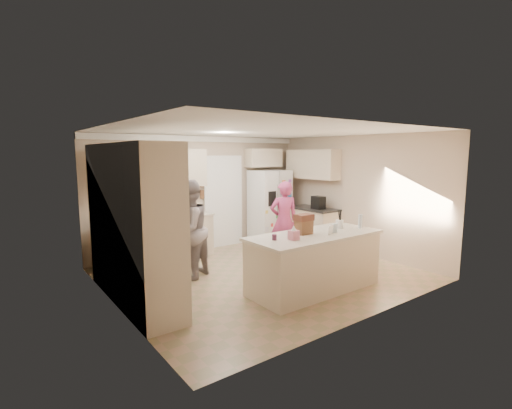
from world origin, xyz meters
TOP-DOWN VIEW (x-y plane):
  - floor at (0.00, 0.00)m, footprint 5.20×4.60m
  - ceiling at (0.00, 0.00)m, footprint 5.20×4.60m
  - wall_back at (0.00, 2.31)m, footprint 5.20×0.02m
  - wall_front at (0.00, -2.31)m, footprint 5.20×0.02m
  - wall_left at (-2.61, 0.00)m, footprint 0.02×4.60m
  - wall_right at (2.61, 0.00)m, footprint 0.02×4.60m
  - crown_back at (0.00, 2.26)m, footprint 5.20×0.08m
  - pantry_bank at (-2.30, 0.20)m, footprint 0.60×2.60m
  - back_base_cab at (-1.15, 2.00)m, footprint 2.20×0.60m
  - back_countertop at (-1.15, 1.99)m, footprint 2.24×0.63m
  - back_upper_cab at (-1.15, 2.12)m, footprint 2.20×0.35m
  - doorway_opening at (0.55, 2.28)m, footprint 0.90×0.06m
  - doorway_casing at (0.55, 2.24)m, footprint 1.02×0.03m
  - wall_frame_upper at (0.02, 2.27)m, footprint 0.15×0.02m
  - wall_frame_lower at (0.02, 2.27)m, footprint 0.15×0.02m
  - refrigerator at (1.67, 1.89)m, footprint 0.93×0.73m
  - fridge_seam at (1.67, 1.54)m, footprint 0.02×0.02m
  - fridge_dispenser at (1.45, 1.53)m, footprint 0.22×0.03m
  - fridge_handle_l at (1.62, 1.52)m, footprint 0.02×0.02m
  - fridge_handle_r at (1.72, 1.52)m, footprint 0.02×0.02m
  - over_fridge_cab at (1.65, 2.12)m, footprint 0.95×0.35m
  - right_base_cab at (2.30, 1.00)m, footprint 0.60×1.20m
  - right_countertop at (2.29, 1.00)m, footprint 0.63×1.24m
  - right_upper_cab at (2.43, 1.20)m, footprint 0.35×1.50m
  - coffee_maker at (2.25, 0.80)m, footprint 0.22×0.28m
  - island_base at (0.20, -1.10)m, footprint 2.20×0.90m
  - island_top at (0.20, -1.10)m, footprint 2.28×0.96m
  - utensil_crock at (0.85, -1.05)m, footprint 0.13×0.13m
  - tissue_box at (-0.35, -1.20)m, footprint 0.13×0.13m
  - tissue_plume at (-0.35, -1.20)m, footprint 0.08×0.08m
  - dollhouse_body at (0.05, -1.00)m, footprint 0.26×0.18m
  - dollhouse_roof at (0.05, -1.00)m, footprint 0.28×0.20m
  - jam_jar at (-0.60, -1.05)m, footprint 0.07×0.07m
  - greeting_card_a at (0.35, -1.30)m, footprint 0.12×0.06m
  - greeting_card_b at (0.50, -1.25)m, footprint 0.12×0.05m
  - water_bottle at (1.15, -1.25)m, footprint 0.07×0.07m
  - shaker_salt at (1.02, -0.88)m, footprint 0.05×0.05m
  - shaker_pepper at (1.09, -0.88)m, footprint 0.05×0.05m
  - teen_boy at (-1.18, 0.62)m, footprint 1.07×1.01m
  - teen_girl at (0.97, 0.54)m, footprint 0.71×0.60m
  - fridge_magnets at (1.67, 1.53)m, footprint 0.76×0.02m

SIDE VIEW (x-z plane):
  - floor at x=0.00m, z-range -0.02..0.00m
  - back_base_cab at x=-1.15m, z-range 0.00..0.88m
  - right_base_cab at x=2.30m, z-range 0.00..0.88m
  - island_base at x=0.20m, z-range 0.00..0.88m
  - teen_girl at x=0.97m, z-range 0.00..1.64m
  - teen_boy at x=-1.18m, z-range 0.00..1.76m
  - back_countertop at x=-1.15m, z-range 0.88..0.92m
  - refrigerator at x=1.67m, z-range 0.00..1.80m
  - fridge_seam at x=1.67m, z-range 0.01..1.79m
  - right_countertop at x=2.29m, z-range 0.88..0.92m
  - island_top at x=0.20m, z-range 0.88..0.93m
  - fridge_magnets at x=1.67m, z-range 0.18..1.62m
  - jam_jar at x=-0.60m, z-range 0.93..1.02m
  - shaker_salt at x=1.02m, z-range 0.93..1.02m
  - shaker_pepper at x=1.09m, z-range 0.93..1.02m
  - tissue_box at x=-0.35m, z-range 0.93..1.07m
  - utensil_crock at x=0.85m, z-range 0.93..1.07m
  - greeting_card_a at x=0.35m, z-range 0.93..1.08m
  - greeting_card_b at x=0.50m, z-range 0.93..1.08m
  - dollhouse_body at x=0.05m, z-range 0.93..1.15m
  - water_bottle at x=1.15m, z-range 0.92..1.17m
  - doorway_opening at x=0.55m, z-range 0.00..2.10m
  - doorway_casing at x=0.55m, z-range -0.06..2.16m
  - fridge_handle_l at x=1.62m, z-range 0.62..1.48m
  - fridge_handle_r at x=1.72m, z-range 0.62..1.48m
  - coffee_maker at x=2.25m, z-range 0.92..1.22m
  - tissue_plume at x=-0.35m, z-range 1.06..1.15m
  - fridge_dispenser at x=1.45m, z-range 0.97..1.32m
  - pantry_bank at x=-2.30m, z-range 0.00..2.35m
  - dollhouse_roof at x=0.05m, z-range 1.15..1.25m
  - wall_frame_lower at x=0.02m, z-range 1.18..1.38m
  - wall_back at x=0.00m, z-range 0.00..2.60m
  - wall_front at x=0.00m, z-range 0.00..2.60m
  - wall_left at x=-2.61m, z-range 0.00..2.60m
  - wall_right at x=2.61m, z-range 0.00..2.60m
  - wall_frame_upper at x=0.02m, z-range 1.45..1.65m
  - back_upper_cab at x=-1.15m, z-range 1.50..2.30m
  - right_upper_cab at x=2.43m, z-range 1.60..2.30m
  - over_fridge_cab at x=1.65m, z-range 1.88..2.33m
  - crown_back at x=0.00m, z-range 2.47..2.59m
  - ceiling at x=0.00m, z-range 2.60..2.62m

